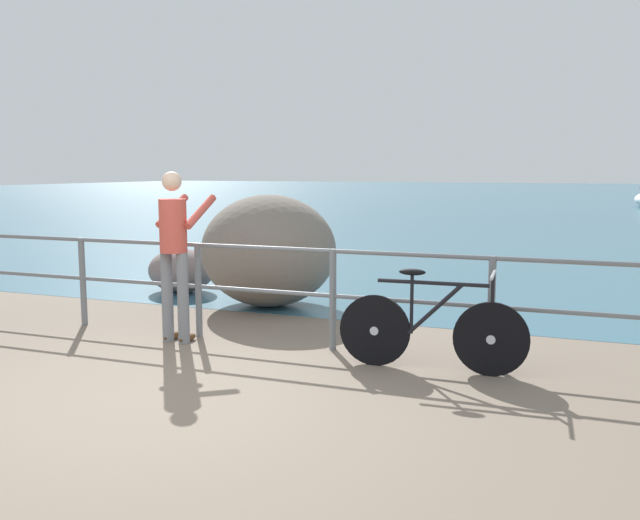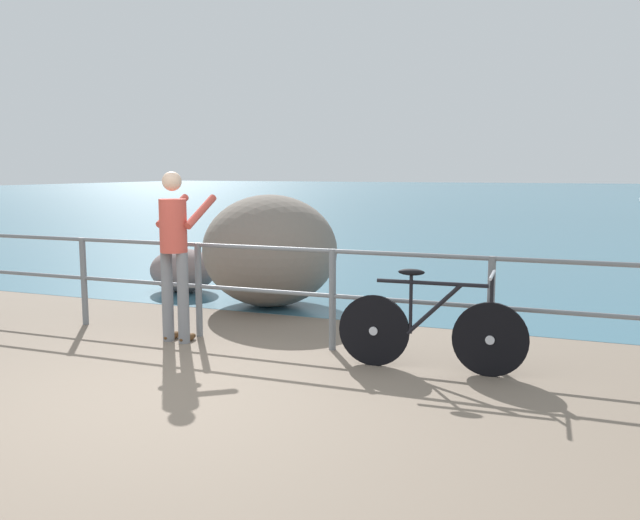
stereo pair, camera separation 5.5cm
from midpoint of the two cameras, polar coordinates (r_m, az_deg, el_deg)
The scene contains 7 objects.
ground_plane at distance 24.50m, azimuth 13.69°, elevation 3.17°, with size 120.00×120.00×0.10m, color #756656.
sea_surface at distance 52.55m, azimuth 17.55°, elevation 5.40°, with size 120.00×90.00×0.01m, color #38667A.
promenade_railing at distance 6.93m, azimuth -5.13°, elevation -1.90°, with size 7.77×0.07×1.02m.
bicycle at distance 6.07m, azimuth 9.29°, elevation -5.77°, with size 1.70×0.48×0.92m.
person_at_railing at distance 7.07m, azimuth -12.51°, elevation 1.01°, with size 0.47×0.65×1.78m.
breakwater_boulder_main at distance 8.82m, azimuth -4.58°, elevation 0.81°, with size 1.79×1.72×1.48m.
breakwater_boulder_left at distance 10.06m, azimuth -11.92°, elevation -0.88°, with size 1.00×0.85×0.64m.
Camera 1 is at (2.96, -4.26, 1.79)m, focal length 37.44 mm.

